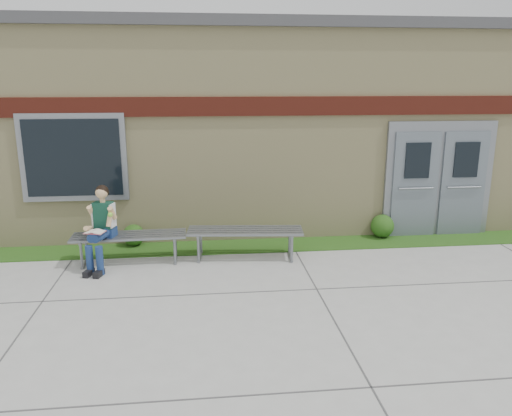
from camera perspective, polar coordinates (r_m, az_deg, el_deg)
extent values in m
plane|color=#9E9E99|center=(7.09, -0.16, -11.24)|extent=(80.00, 80.00, 0.00)
cube|color=#154412|center=(9.49, -1.82, -4.40)|extent=(16.00, 0.80, 0.02)
cube|color=beige|center=(12.42, -3.12, 9.46)|extent=(16.00, 6.00, 4.00)
cube|color=#3F3F42|center=(12.42, -3.26, 19.16)|extent=(16.20, 6.20, 0.20)
cube|color=maroon|center=(9.36, -2.12, 11.53)|extent=(16.00, 0.06, 0.35)
cube|color=slate|center=(9.70, -20.12, 5.42)|extent=(1.90, 0.08, 1.60)
cube|color=black|center=(9.66, -20.17, 5.39)|extent=(1.70, 0.04, 1.40)
cube|color=slate|center=(10.60, 20.11, 3.10)|extent=(2.20, 0.08, 2.30)
cube|color=slate|center=(10.36, 17.70, 2.49)|extent=(0.92, 0.06, 2.10)
cube|color=slate|center=(10.80, 22.56, 2.53)|extent=(0.92, 0.06, 2.10)
cube|color=slate|center=(8.84, -14.29, -3.07)|extent=(1.94, 0.59, 0.04)
cube|color=slate|center=(9.06, -19.03, -4.73)|extent=(0.06, 0.54, 0.44)
cube|color=slate|center=(8.84, -9.23, -4.58)|extent=(0.06, 0.54, 0.44)
cube|color=slate|center=(8.77, -1.25, -2.60)|extent=(2.06, 0.75, 0.04)
cube|color=slate|center=(8.83, -6.48, -4.45)|extent=(0.10, 0.56, 0.46)
cube|color=slate|center=(8.96, 3.92, -4.11)|extent=(0.10, 0.56, 0.46)
cube|color=navy|center=(8.83, -16.82, -2.62)|extent=(0.38, 0.31, 0.15)
cube|color=#0E3624|center=(8.73, -17.01, -0.77)|extent=(0.35, 0.27, 0.44)
sphere|color=#DDAF79|center=(8.63, -17.23, 1.69)|extent=(0.25, 0.25, 0.20)
sphere|color=black|center=(8.64, -17.18, 1.84)|extent=(0.26, 0.26, 0.21)
cylinder|color=navy|center=(8.65, -18.07, -2.94)|extent=(0.25, 0.43, 0.15)
cylinder|color=navy|center=(8.57, -17.03, -3.01)|extent=(0.25, 0.43, 0.15)
cylinder|color=navy|center=(8.55, -18.47, -5.67)|extent=(0.12, 0.12, 0.48)
cylinder|color=navy|center=(8.47, -17.42, -5.77)|extent=(0.12, 0.12, 0.48)
cube|color=black|center=(8.56, -18.57, -7.04)|extent=(0.16, 0.27, 0.10)
cube|color=black|center=(8.49, -17.52, -7.15)|extent=(0.16, 0.27, 0.10)
cylinder|color=#DDAF79|center=(8.75, -18.29, -0.45)|extent=(0.14, 0.23, 0.26)
cylinder|color=#DDAF79|center=(8.59, -16.11, -0.56)|extent=(0.14, 0.23, 0.26)
cube|color=white|center=(8.48, -17.95, -2.58)|extent=(0.35, 0.29, 0.01)
cube|color=#B94557|center=(8.48, -17.94, -2.65)|extent=(0.35, 0.29, 0.01)
sphere|color=#83D137|center=(8.45, -16.32, -0.74)|extent=(0.08, 0.08, 0.08)
sphere|color=#154412|center=(9.73, -13.81, -3.03)|extent=(0.41, 0.41, 0.41)
sphere|color=#154412|center=(10.26, 14.24, -2.00)|extent=(0.46, 0.46, 0.46)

